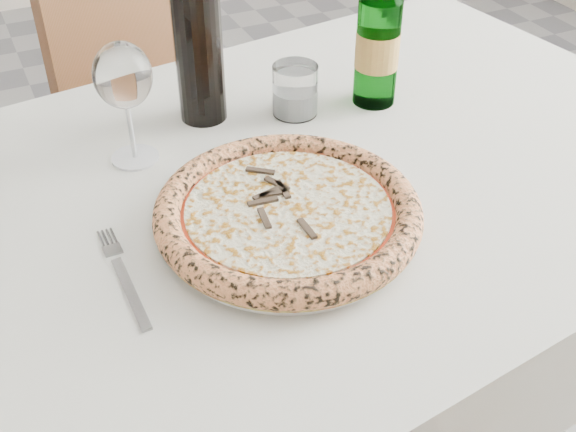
# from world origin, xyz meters

# --- Properties ---
(dining_table) EXTENTS (1.53, 1.03, 0.76)m
(dining_table) POSITION_xyz_m (0.14, 0.16, 0.67)
(dining_table) COLOR brown
(dining_table) RESTS_ON floor
(chair_far) EXTENTS (0.53, 0.53, 0.93)m
(chair_far) POSITION_xyz_m (0.20, 0.88, 0.53)
(chair_far) COLOR brown
(chair_far) RESTS_ON floor
(plate) EXTENTS (0.31, 0.31, 0.02)m
(plate) POSITION_xyz_m (0.14, 0.06, 0.76)
(plate) COLOR white
(plate) RESTS_ON dining_table
(pizza) EXTENTS (0.34, 0.34, 0.04)m
(pizza) POSITION_xyz_m (0.14, 0.06, 0.78)
(pizza) COLOR gold
(pizza) RESTS_ON plate
(fork) EXTENTS (0.02, 0.18, 0.00)m
(fork) POSITION_xyz_m (-0.07, 0.05, 0.76)
(fork) COLOR gray
(fork) RESTS_ON dining_table
(wine_glass) EXTENTS (0.08, 0.08, 0.18)m
(wine_glass) POSITION_xyz_m (0.01, 0.30, 0.89)
(wine_glass) COLOR silver
(wine_glass) RESTS_ON dining_table
(tumbler) EXTENTS (0.07, 0.07, 0.08)m
(tumbler) POSITION_xyz_m (0.28, 0.32, 0.79)
(tumbler) COLOR white
(tumbler) RESTS_ON dining_table
(beer_bottle) EXTENTS (0.07, 0.07, 0.27)m
(beer_bottle) POSITION_xyz_m (0.41, 0.30, 0.86)
(beer_bottle) COLOR #308736
(beer_bottle) RESTS_ON dining_table
(wine_bottle) EXTENTS (0.07, 0.07, 0.30)m
(wine_bottle) POSITION_xyz_m (0.14, 0.37, 0.88)
(wine_bottle) COLOR black
(wine_bottle) RESTS_ON dining_table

